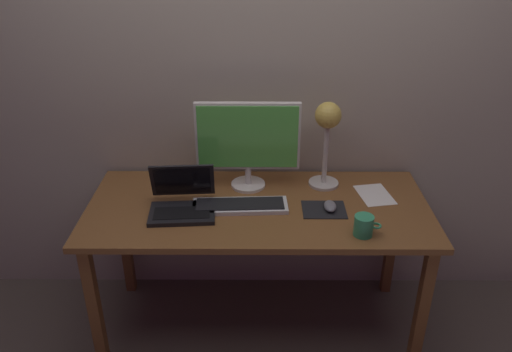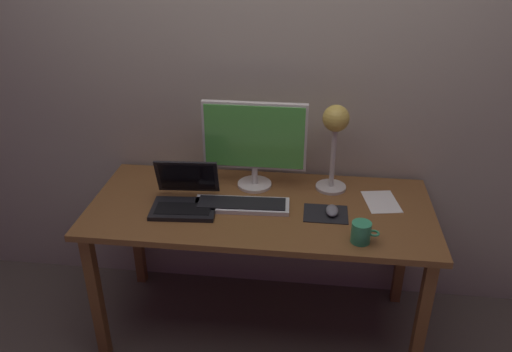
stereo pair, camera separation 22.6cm
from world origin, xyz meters
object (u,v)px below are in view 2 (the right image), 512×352
object	(u,v)px
desk_lamp	(335,131)
coffee_mug	(361,232)
monitor	(255,140)
keyboard_main	(242,205)
mouse	(332,211)
laptop	(185,193)

from	to	relation	value
desk_lamp	coffee_mug	bearing A→B (deg)	-75.32
monitor	keyboard_main	size ratio (longest dim) A/B	1.12
monitor	coffee_mug	xyz separation A→B (m)	(0.50, -0.43, -0.20)
keyboard_main	desk_lamp	distance (m)	0.56
coffee_mug	desk_lamp	bearing A→B (deg)	104.68
mouse	coffee_mug	world-z (taller)	coffee_mug
mouse	keyboard_main	bearing A→B (deg)	177.87
desk_lamp	coffee_mug	xyz separation A→B (m)	(0.12, -0.45, -0.26)
laptop	coffee_mug	distance (m)	0.82
mouse	coffee_mug	distance (m)	0.24
monitor	laptop	distance (m)	0.42
monitor	laptop	world-z (taller)	monitor
keyboard_main	desk_lamp	size ratio (longest dim) A/B	1.03
monitor	keyboard_main	distance (m)	0.32
keyboard_main	desk_lamp	bearing A→B (deg)	29.24
desk_lamp	monitor	bearing A→B (deg)	-177.42
desk_lamp	coffee_mug	size ratio (longest dim) A/B	3.70
laptop	mouse	size ratio (longest dim) A/B	3.26
monitor	desk_lamp	size ratio (longest dim) A/B	1.16
monitor	coffee_mug	world-z (taller)	monitor
laptop	mouse	xyz separation A→B (m)	(0.68, -0.01, -0.04)
desk_lamp	keyboard_main	bearing A→B (deg)	-150.76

